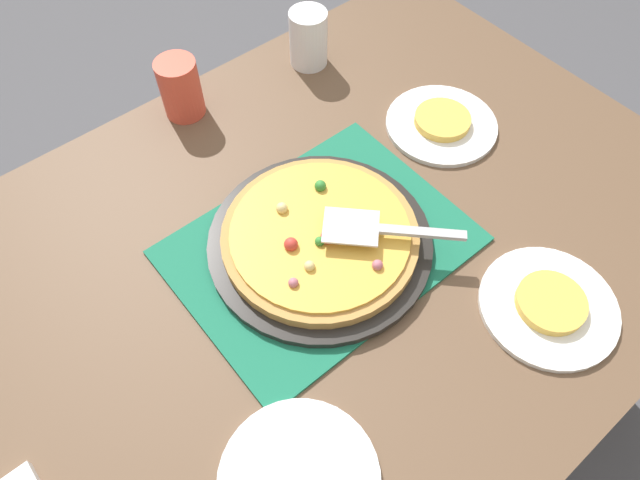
{
  "coord_description": "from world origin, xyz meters",
  "views": [
    {
      "loc": [
        0.34,
        0.42,
        1.57
      ],
      "look_at": [
        0.0,
        0.0,
        0.77
      ],
      "focal_mm": 32.3,
      "sensor_mm": 36.0,
      "label": 1
    }
  ],
  "objects_px": {
    "plate_side": "(299,480)",
    "served_slice_left": "(442,120)",
    "served_slice_right": "(551,302)",
    "pizza_pan": "(320,242)",
    "cup_near": "(181,88)",
    "plate_near_left": "(441,125)",
    "pizza_server": "(381,229)",
    "pizza": "(320,236)",
    "cup_far": "(308,38)",
    "plate_far_right": "(548,306)"
  },
  "relations": [
    {
      "from": "plate_side",
      "to": "served_slice_left",
      "type": "distance_m",
      "value": 0.72
    },
    {
      "from": "plate_side",
      "to": "served_slice_right",
      "type": "bearing_deg",
      "value": 174.09
    },
    {
      "from": "pizza_pan",
      "to": "plate_side",
      "type": "bearing_deg",
      "value": 46.25
    },
    {
      "from": "cup_near",
      "to": "plate_near_left",
      "type": "bearing_deg",
      "value": 135.5
    },
    {
      "from": "plate_side",
      "to": "pizza_server",
      "type": "height_order",
      "value": "pizza_server"
    },
    {
      "from": "plate_near_left",
      "to": "plate_side",
      "type": "xyz_separation_m",
      "value": [
        0.63,
        0.34,
        0.0
      ]
    },
    {
      "from": "cup_near",
      "to": "pizza_pan",
      "type": "bearing_deg",
      "value": 89.73
    },
    {
      "from": "pizza",
      "to": "served_slice_right",
      "type": "height_order",
      "value": "pizza"
    },
    {
      "from": "served_slice_left",
      "to": "cup_far",
      "type": "distance_m",
      "value": 0.33
    },
    {
      "from": "plate_far_right",
      "to": "pizza_pan",
      "type": "bearing_deg",
      "value": -57.37
    },
    {
      "from": "cup_far",
      "to": "pizza_server",
      "type": "height_order",
      "value": "cup_far"
    },
    {
      "from": "served_slice_left",
      "to": "pizza_pan",
      "type": "bearing_deg",
      "value": 10.44
    },
    {
      "from": "plate_far_right",
      "to": "cup_far",
      "type": "distance_m",
      "value": 0.72
    },
    {
      "from": "cup_far",
      "to": "plate_near_left",
      "type": "bearing_deg",
      "value": 103.97
    },
    {
      "from": "pizza",
      "to": "pizza_server",
      "type": "height_order",
      "value": "pizza_server"
    },
    {
      "from": "served_slice_left",
      "to": "pizza_server",
      "type": "distance_m",
      "value": 0.33
    },
    {
      "from": "pizza_pan",
      "to": "plate_near_left",
      "type": "height_order",
      "value": "pizza_pan"
    },
    {
      "from": "served_slice_right",
      "to": "served_slice_left",
      "type": "bearing_deg",
      "value": -112.58
    },
    {
      "from": "plate_near_left",
      "to": "served_slice_right",
      "type": "bearing_deg",
      "value": 67.42
    },
    {
      "from": "pizza_pan",
      "to": "served_slice_right",
      "type": "relative_size",
      "value": 3.45
    },
    {
      "from": "plate_side",
      "to": "pizza_server",
      "type": "distance_m",
      "value": 0.39
    },
    {
      "from": "pizza_pan",
      "to": "cup_near",
      "type": "relative_size",
      "value": 3.17
    },
    {
      "from": "served_slice_right",
      "to": "pizza_pan",
      "type": "bearing_deg",
      "value": -57.37
    },
    {
      "from": "plate_near_left",
      "to": "pizza_server",
      "type": "distance_m",
      "value": 0.33
    },
    {
      "from": "served_slice_left",
      "to": "cup_far",
      "type": "relative_size",
      "value": 0.92
    },
    {
      "from": "served_slice_right",
      "to": "pizza_server",
      "type": "distance_m",
      "value": 0.29
    },
    {
      "from": "served_slice_left",
      "to": "cup_far",
      "type": "height_order",
      "value": "cup_far"
    },
    {
      "from": "plate_side",
      "to": "plate_near_left",
      "type": "bearing_deg",
      "value": -151.55
    },
    {
      "from": "pizza",
      "to": "plate_side",
      "type": "distance_m",
      "value": 0.38
    },
    {
      "from": "pizza",
      "to": "served_slice_right",
      "type": "xyz_separation_m",
      "value": [
        -0.21,
        0.32,
        -0.01
      ]
    },
    {
      "from": "plate_far_right",
      "to": "served_slice_right",
      "type": "relative_size",
      "value": 2.0
    },
    {
      "from": "served_slice_left",
      "to": "served_slice_right",
      "type": "distance_m",
      "value": 0.42
    },
    {
      "from": "cup_far",
      "to": "pizza",
      "type": "bearing_deg",
      "value": 53.35
    },
    {
      "from": "pizza",
      "to": "cup_far",
      "type": "height_order",
      "value": "cup_far"
    },
    {
      "from": "pizza_pan",
      "to": "plate_far_right",
      "type": "height_order",
      "value": "pizza_pan"
    },
    {
      "from": "plate_side",
      "to": "served_slice_left",
      "type": "xyz_separation_m",
      "value": [
        -0.63,
        -0.34,
        0.01
      ]
    },
    {
      "from": "plate_near_left",
      "to": "cup_near",
      "type": "distance_m",
      "value": 0.52
    },
    {
      "from": "plate_side",
      "to": "served_slice_left",
      "type": "height_order",
      "value": "served_slice_left"
    },
    {
      "from": "plate_near_left",
      "to": "plate_far_right",
      "type": "distance_m",
      "value": 0.42
    },
    {
      "from": "pizza_pan",
      "to": "pizza_server",
      "type": "distance_m",
      "value": 0.11
    },
    {
      "from": "pizza",
      "to": "cup_near",
      "type": "relative_size",
      "value": 2.75
    },
    {
      "from": "pizza",
      "to": "plate_side",
      "type": "relative_size",
      "value": 1.5
    },
    {
      "from": "plate_far_right",
      "to": "served_slice_left",
      "type": "bearing_deg",
      "value": -112.58
    },
    {
      "from": "plate_side",
      "to": "served_slice_right",
      "type": "distance_m",
      "value": 0.47
    },
    {
      "from": "served_slice_right",
      "to": "pizza_server",
      "type": "bearing_deg",
      "value": -61.49
    },
    {
      "from": "cup_near",
      "to": "pizza_server",
      "type": "bearing_deg",
      "value": 97.67
    },
    {
      "from": "plate_far_right",
      "to": "pizza_server",
      "type": "xyz_separation_m",
      "value": [
        0.14,
        -0.25,
        0.06
      ]
    },
    {
      "from": "pizza_pan",
      "to": "cup_far",
      "type": "distance_m",
      "value": 0.49
    },
    {
      "from": "cup_near",
      "to": "served_slice_left",
      "type": "bearing_deg",
      "value": 135.5
    },
    {
      "from": "pizza",
      "to": "served_slice_right",
      "type": "relative_size",
      "value": 3.0
    }
  ]
}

